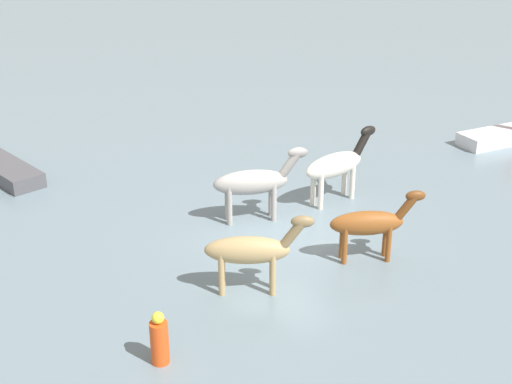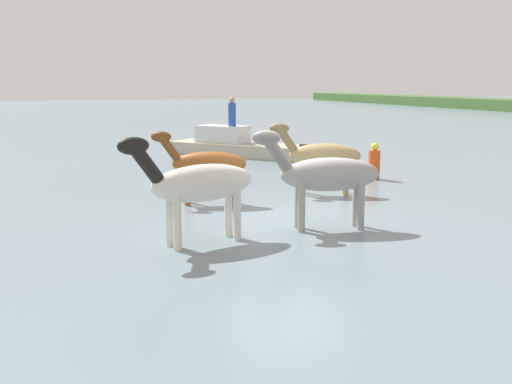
# 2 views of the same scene
# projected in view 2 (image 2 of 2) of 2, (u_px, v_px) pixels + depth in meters

# --- Properties ---
(ground_plane) EXTENTS (188.22, 188.22, 0.00)m
(ground_plane) POSITION_uv_depth(u_px,v_px,m) (289.00, 220.00, 12.40)
(ground_plane) COLOR slate
(horse_gray_outer) EXTENTS (1.01, 2.65, 2.05)m
(horse_gray_outer) POSITION_uv_depth(u_px,v_px,m) (325.00, 175.00, 11.41)
(horse_gray_outer) COLOR #9E9993
(horse_gray_outer) RESTS_ON ground_plane
(horse_chestnut_trailing) EXTENTS (1.06, 2.32, 1.81)m
(horse_chestnut_trailing) POSITION_uv_depth(u_px,v_px,m) (206.00, 164.00, 13.84)
(horse_chestnut_trailing) COLOR brown
(horse_chestnut_trailing) RESTS_ON ground_plane
(horse_rear_stallion) EXTENTS (1.33, 2.40, 1.91)m
(horse_rear_stallion) POSITION_uv_depth(u_px,v_px,m) (321.00, 156.00, 15.05)
(horse_rear_stallion) COLOR tan
(horse_rear_stallion) RESTS_ON ground_plane
(horse_dun_straggler) EXTENTS (1.08, 2.66, 2.06)m
(horse_dun_straggler) POSITION_uv_depth(u_px,v_px,m) (199.00, 184.00, 10.34)
(horse_dun_straggler) COLOR silver
(horse_dun_straggler) RESTS_ON ground_plane
(boat_launch_far) EXTENTS (5.30, 5.11, 1.37)m
(boat_launch_far) POSITION_uv_depth(u_px,v_px,m) (234.00, 148.00, 23.34)
(boat_launch_far) COLOR #B7AD93
(boat_launch_far) RESTS_ON ground_plane
(person_helmsman_aft) EXTENTS (0.32, 0.32, 1.19)m
(person_helmsman_aft) POSITION_uv_depth(u_px,v_px,m) (232.00, 113.00, 22.87)
(person_helmsman_aft) COLOR #2D51B2
(person_helmsman_aft) RESTS_ON boat_launch_far
(buoy_channel_marker) EXTENTS (0.36, 0.36, 1.14)m
(buoy_channel_marker) POSITION_uv_depth(u_px,v_px,m) (374.00, 163.00, 17.55)
(buoy_channel_marker) COLOR #E54C19
(buoy_channel_marker) RESTS_ON ground_plane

